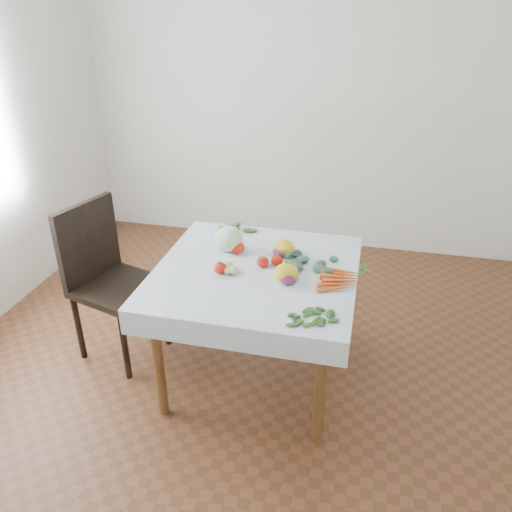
{
  "coord_description": "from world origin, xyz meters",
  "views": [
    {
      "loc": [
        0.57,
        -2.39,
        2.13
      ],
      "look_at": [
        -0.01,
        0.04,
        0.82
      ],
      "focal_mm": 35.0,
      "sensor_mm": 36.0,
      "label": 1
    }
  ],
  "objects_px": {
    "cabbage": "(229,239)",
    "heirloom_back": "(284,248)",
    "carrot_bunch": "(341,279)",
    "chair": "(105,271)",
    "table": "(256,285)"
  },
  "relations": [
    {
      "from": "chair",
      "to": "carrot_bunch",
      "type": "distance_m",
      "value": 1.49
    },
    {
      "from": "table",
      "to": "heirloom_back",
      "type": "relative_size",
      "value": 7.73
    },
    {
      "from": "table",
      "to": "cabbage",
      "type": "bearing_deg",
      "value": 137.66
    },
    {
      "from": "cabbage",
      "to": "heirloom_back",
      "type": "relative_size",
      "value": 1.31
    },
    {
      "from": "cabbage",
      "to": "heirloom_back",
      "type": "height_order",
      "value": "cabbage"
    },
    {
      "from": "table",
      "to": "chair",
      "type": "distance_m",
      "value": 0.99
    },
    {
      "from": "table",
      "to": "cabbage",
      "type": "relative_size",
      "value": 5.88
    },
    {
      "from": "chair",
      "to": "table",
      "type": "bearing_deg",
      "value": -3.21
    },
    {
      "from": "chair",
      "to": "heirloom_back",
      "type": "height_order",
      "value": "chair"
    },
    {
      "from": "cabbage",
      "to": "heirloom_back",
      "type": "xyz_separation_m",
      "value": [
        0.34,
        0.02,
        -0.03
      ]
    },
    {
      "from": "carrot_bunch",
      "to": "heirloom_back",
      "type": "bearing_deg",
      "value": 145.24
    },
    {
      "from": "table",
      "to": "cabbage",
      "type": "height_order",
      "value": "cabbage"
    },
    {
      "from": "heirloom_back",
      "to": "carrot_bunch",
      "type": "relative_size",
      "value": 0.49
    },
    {
      "from": "table",
      "to": "heirloom_back",
      "type": "bearing_deg",
      "value": 60.46
    },
    {
      "from": "cabbage",
      "to": "heirloom_back",
      "type": "bearing_deg",
      "value": 3.63
    }
  ]
}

